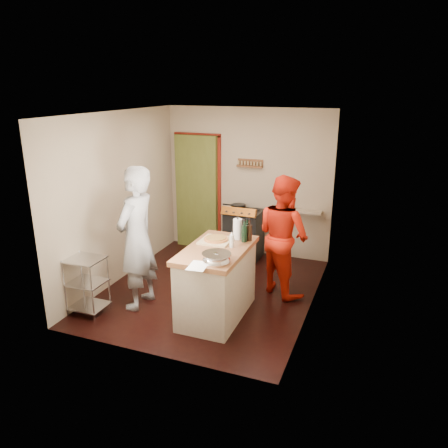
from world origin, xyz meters
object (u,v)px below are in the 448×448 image
at_px(stove, 244,234).
at_px(person_red, 283,235).
at_px(wire_shelving, 87,283).
at_px(island, 217,281).
at_px(person_stripe, 137,239).

bearing_deg(stove, person_red, -47.81).
relative_size(stove, wire_shelving, 1.26).
bearing_deg(island, stove, 98.91).
relative_size(stove, person_red, 0.57).
bearing_deg(stove, person_stripe, -109.98).
relative_size(person_stripe, person_red, 1.12).
xyz_separation_m(person_stripe, person_red, (1.74, 1.13, -0.10)).
bearing_deg(wire_shelving, person_stripe, 39.65).
xyz_separation_m(wire_shelving, person_stripe, (0.54, 0.44, 0.55)).
xyz_separation_m(wire_shelving, person_red, (2.28, 1.57, 0.44)).
height_order(island, person_red, person_red).
bearing_deg(stove, island, -81.09).
xyz_separation_m(stove, person_red, (0.95, -1.05, 0.43)).
bearing_deg(person_red, wire_shelving, 70.11).
distance_m(person_stripe, person_red, 2.08).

